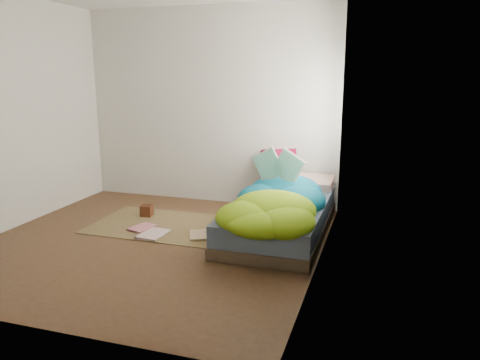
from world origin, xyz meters
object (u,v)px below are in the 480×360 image
wooden_box (147,211)px  floor_book_a (144,233)px  bed (280,218)px  floor_book_b (135,226)px  pillow_magenta (279,167)px  open_book (278,157)px

wooden_box → floor_book_a: bearing=-64.5°
bed → floor_book_b: (-1.62, -0.36, -0.14)m
wooden_box → floor_book_a: wooden_box is taller
floor_book_b → pillow_magenta: bearing=56.8°
pillow_magenta → open_book: (0.16, -0.79, 0.27)m
floor_book_b → wooden_box: bearing=115.9°
floor_book_a → floor_book_b: bearing=145.5°
bed → pillow_magenta: size_ratio=4.49×
pillow_magenta → open_book: size_ratio=0.89×
bed → floor_book_a: (-1.42, -0.52, -0.14)m
bed → wooden_box: bearing=177.3°
bed → floor_book_b: bed is taller
pillow_magenta → floor_book_b: size_ratio=1.51×
pillow_magenta → floor_book_b: pillow_magenta is taller
floor_book_a → pillow_magenta: bearing=55.4°
pillow_magenta → floor_book_a: size_ratio=1.27×
open_book → floor_book_a: 1.70m
pillow_magenta → open_book: 0.85m
floor_book_a → floor_book_b: 0.26m
bed → wooden_box: size_ratio=14.76×
bed → floor_book_b: 1.66m
open_book → floor_book_a: bearing=-144.2°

